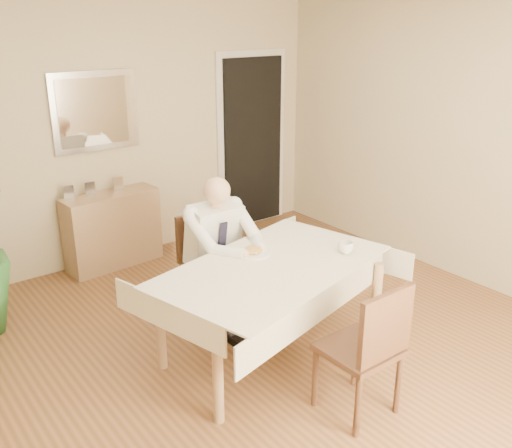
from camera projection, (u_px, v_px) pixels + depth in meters
room at (287, 190)px, 3.89m from camera, size 5.00×5.02×2.60m
doorway at (252, 143)px, 6.71m from camera, size 0.96×0.07×2.10m
mirror at (95, 111)px, 5.46m from camera, size 0.86×0.04×0.76m
dining_table at (272, 276)px, 4.07m from camera, size 1.95×1.42×0.75m
chair_far at (206, 259)px, 4.79m from camera, size 0.46×0.46×0.87m
chair_near at (369, 345)px, 3.50m from camera, size 0.44×0.44×0.92m
seated_man at (225, 248)px, 4.51m from camera, size 0.48×0.72×1.24m
plate at (253, 253)px, 4.23m from camera, size 0.26×0.26×0.02m
food at (253, 250)px, 4.23m from camera, size 0.14×0.14×0.06m
knife at (262, 252)px, 4.21m from camera, size 0.01×0.13×0.01m
fork at (254, 255)px, 4.16m from camera, size 0.01×0.13×0.01m
coffee_mug at (346, 248)px, 4.23m from camera, size 0.13×0.13×0.09m
sideboard at (113, 230)px, 5.75m from camera, size 0.97×0.40×0.76m
photo_frame_left at (69, 193)px, 5.42m from camera, size 0.10×0.02×0.14m
photo_frame_center at (90, 189)px, 5.54m from camera, size 0.10×0.02×0.14m
photo_frame_right at (118, 184)px, 5.70m from camera, size 0.10×0.02×0.14m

